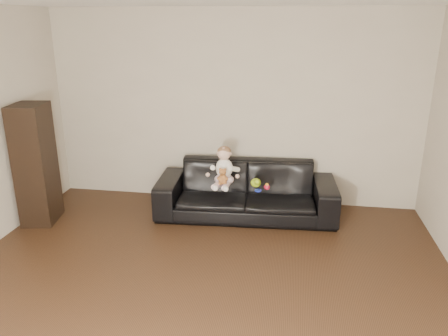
% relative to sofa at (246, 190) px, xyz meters
% --- Properties ---
extents(floor, '(5.50, 5.50, 0.00)m').
position_rel_sofa_xyz_m(floor, '(-0.25, -2.25, -0.33)').
color(floor, '#372213').
rests_on(floor, ground).
extents(wall_back, '(5.00, 0.00, 5.00)m').
position_rel_sofa_xyz_m(wall_back, '(-0.25, 0.50, 0.97)').
color(wall_back, '#B8AE9B').
rests_on(wall_back, ground).
extents(sofa, '(2.34, 1.03, 0.67)m').
position_rel_sofa_xyz_m(sofa, '(0.00, 0.00, 0.00)').
color(sofa, black).
rests_on(sofa, floor).
extents(cabinet, '(0.46, 0.57, 1.49)m').
position_rel_sofa_xyz_m(cabinet, '(-2.54, -0.60, 0.41)').
color(cabinet, black).
rests_on(cabinet, floor).
extents(shelf_item, '(0.22, 0.28, 0.28)m').
position_rel_sofa_xyz_m(shelf_item, '(-2.52, -0.60, 0.75)').
color(shelf_item, silver).
rests_on(shelf_item, cabinet).
extents(baby, '(0.37, 0.44, 0.50)m').
position_rel_sofa_xyz_m(baby, '(-0.27, -0.12, 0.33)').
color(baby, silver).
rests_on(baby, sofa).
extents(teddy_bear, '(0.14, 0.14, 0.21)m').
position_rel_sofa_xyz_m(teddy_bear, '(-0.26, -0.28, 0.27)').
color(teddy_bear, '#9E5F2D').
rests_on(teddy_bear, sofa).
extents(toy_green, '(0.16, 0.18, 0.11)m').
position_rel_sofa_xyz_m(toy_green, '(0.14, -0.13, 0.16)').
color(toy_green, '#9AC617').
rests_on(toy_green, sofa).
extents(toy_rattle, '(0.09, 0.09, 0.07)m').
position_rel_sofa_xyz_m(toy_rattle, '(0.28, -0.21, 0.14)').
color(toy_rattle, red).
rests_on(toy_rattle, sofa).
extents(toy_blue_disc, '(0.10, 0.10, 0.01)m').
position_rel_sofa_xyz_m(toy_blue_disc, '(0.18, -0.27, 0.11)').
color(toy_blue_disc, '#1A2FD4').
rests_on(toy_blue_disc, sofa).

